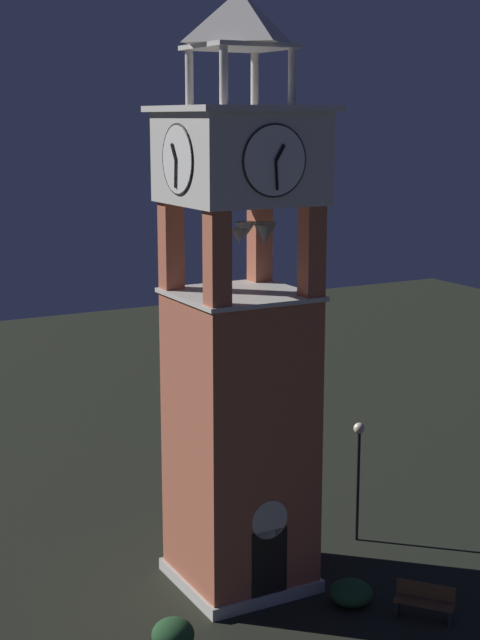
# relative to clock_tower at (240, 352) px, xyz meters

# --- Properties ---
(ground) EXTENTS (80.00, 80.00, 0.00)m
(ground) POSITION_rel_clock_tower_xyz_m (-0.00, 0.00, -6.90)
(ground) COLOR black
(clock_tower) EXTENTS (4.00, 4.00, 16.80)m
(clock_tower) POSITION_rel_clock_tower_xyz_m (0.00, 0.00, 0.00)
(clock_tower) COLOR #AD5B42
(clock_tower) RESTS_ON ground
(park_bench) EXTENTS (1.37, 1.50, 0.95)m
(park_bench) POSITION_rel_clock_tower_xyz_m (3.38, -4.27, -6.42)
(park_bench) COLOR brown
(park_bench) RESTS_ON ground
(lamp_post) EXTENTS (0.36, 0.36, 3.93)m
(lamp_post) POSITION_rel_clock_tower_xyz_m (4.61, 0.67, -4.18)
(lamp_post) COLOR black
(lamp_post) RESTS_ON ground
(trash_bin) EXTENTS (0.52, 0.52, 0.80)m
(trash_bin) POSITION_rel_clock_tower_xyz_m (0.79, 3.42, -6.50)
(trash_bin) COLOR #2D2D33
(trash_bin) RESTS_ON ground
(shrub_near_entry) EXTENTS (0.80, 0.80, 0.64)m
(shrub_near_entry) POSITION_rel_clock_tower_xyz_m (0.58, 2.15, -6.58)
(shrub_near_entry) COLOR #234C28
(shrub_near_entry) RESTS_ON ground
(shrub_left_of_tower) EXTENTS (1.21, 1.21, 0.68)m
(shrub_left_of_tower) POSITION_rel_clock_tower_xyz_m (2.05, -2.71, -6.57)
(shrub_left_of_tower) COLOR #234C28
(shrub_left_of_tower) RESTS_ON ground
(shrub_behind_bench) EXTENTS (1.10, 1.10, 0.83)m
(shrub_behind_bench) POSITION_rel_clock_tower_xyz_m (-3.29, -2.51, -6.49)
(shrub_behind_bench) COLOR #234C28
(shrub_behind_bench) RESTS_ON ground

